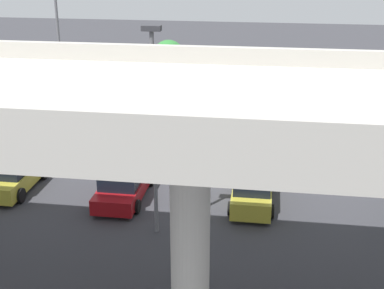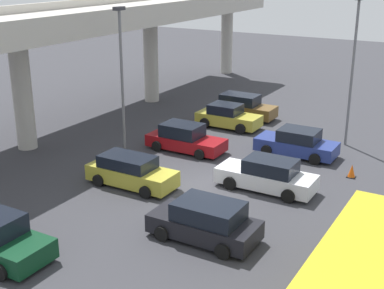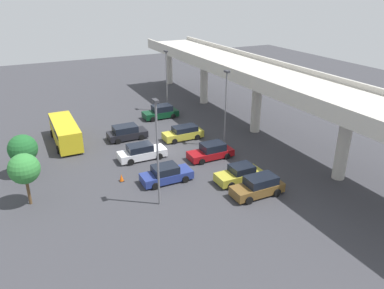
{
  "view_description": "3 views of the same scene",
  "coord_description": "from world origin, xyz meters",
  "px_view_note": "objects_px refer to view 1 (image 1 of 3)",
  "views": [
    {
      "loc": [
        -2.03,
        25.61,
        11.1
      ],
      "look_at": [
        1.72,
        0.35,
        1.51
      ],
      "focal_mm": 50.0,
      "sensor_mm": 36.0,
      "label": 1
    },
    {
      "loc": [
        -21.39,
        -11.68,
        10.69
      ],
      "look_at": [
        2.81,
        2.42,
        1.07
      ],
      "focal_mm": 50.0,
      "sensor_mm": 36.0,
      "label": 2
    },
    {
      "loc": [
        34.85,
        -13.28,
        16.5
      ],
      "look_at": [
        3.38,
        2.13,
        1.44
      ],
      "focal_mm": 35.0,
      "sensor_mm": 36.0,
      "label": 3
    }
  ],
  "objects_px": {
    "parked_car_2": "(253,187)",
    "parked_car_5": "(109,137)",
    "lamp_post_near_aisle": "(154,118)",
    "lamp_post_mid_lot": "(60,53)",
    "parked_car_1": "(310,145)",
    "parked_car_3": "(204,139)",
    "shuttle_bus": "(334,102)",
    "tree_front_left": "(242,66)",
    "traffic_cone": "(153,125)",
    "parked_car_6": "(13,175)",
    "parked_car_4": "(124,183)",
    "tree_front_centre": "(169,57)"
  },
  "relations": [
    {
      "from": "parked_car_2",
      "to": "traffic_cone",
      "type": "xyz_separation_m",
      "value": [
        6.66,
        -9.3,
        -0.42
      ]
    },
    {
      "from": "parked_car_5",
      "to": "lamp_post_mid_lot",
      "type": "xyz_separation_m",
      "value": [
        3.29,
        -1.96,
        4.39
      ]
    },
    {
      "from": "parked_car_3",
      "to": "parked_car_6",
      "type": "height_order",
      "value": "parked_car_3"
    },
    {
      "from": "parked_car_3",
      "to": "tree_front_centre",
      "type": "distance_m",
      "value": 11.96
    },
    {
      "from": "parked_car_1",
      "to": "parked_car_2",
      "type": "relative_size",
      "value": 0.96
    },
    {
      "from": "parked_car_1",
      "to": "shuttle_bus",
      "type": "bearing_deg",
      "value": 164.12
    },
    {
      "from": "parked_car_5",
      "to": "traffic_cone",
      "type": "distance_m",
      "value": 4.09
    },
    {
      "from": "parked_car_3",
      "to": "lamp_post_mid_lot",
      "type": "bearing_deg",
      "value": -99.85
    },
    {
      "from": "lamp_post_near_aisle",
      "to": "parked_car_4",
      "type": "bearing_deg",
      "value": -53.05
    },
    {
      "from": "parked_car_1",
      "to": "parked_car_2",
      "type": "xyz_separation_m",
      "value": [
        2.91,
        5.87,
        -0.03
      ]
    },
    {
      "from": "tree_front_left",
      "to": "traffic_cone",
      "type": "distance_m",
      "value": 9.44
    },
    {
      "from": "parked_car_5",
      "to": "tree_front_left",
      "type": "relative_size",
      "value": 1.16
    },
    {
      "from": "tree_front_left",
      "to": "traffic_cone",
      "type": "relative_size",
      "value": 5.7
    },
    {
      "from": "shuttle_bus",
      "to": "tree_front_centre",
      "type": "xyz_separation_m",
      "value": [
        11.85,
        -4.7,
        1.7
      ]
    },
    {
      "from": "parked_car_4",
      "to": "tree_front_left",
      "type": "xyz_separation_m",
      "value": [
        -4.35,
        -17.28,
        1.92
      ]
    },
    {
      "from": "parked_car_3",
      "to": "lamp_post_near_aisle",
      "type": "xyz_separation_m",
      "value": [
        0.8,
        9.31,
        4.14
      ]
    },
    {
      "from": "parked_car_3",
      "to": "lamp_post_near_aisle",
      "type": "height_order",
      "value": "lamp_post_near_aisle"
    },
    {
      "from": "parked_car_6",
      "to": "lamp_post_mid_lot",
      "type": "height_order",
      "value": "lamp_post_mid_lot"
    },
    {
      "from": "parked_car_2",
      "to": "parked_car_4",
      "type": "distance_m",
      "value": 5.92
    },
    {
      "from": "tree_front_left",
      "to": "parked_car_2",
      "type": "bearing_deg",
      "value": 95.27
    },
    {
      "from": "shuttle_bus",
      "to": "parked_car_6",
      "type": "bearing_deg",
      "value": -141.97
    },
    {
      "from": "parked_car_1",
      "to": "shuttle_bus",
      "type": "height_order",
      "value": "shuttle_bus"
    },
    {
      "from": "parked_car_2",
      "to": "parked_car_5",
      "type": "relative_size",
      "value": 1.0
    },
    {
      "from": "parked_car_2",
      "to": "parked_car_5",
      "type": "xyz_separation_m",
      "value": [
        8.47,
        -5.65,
        -0.03
      ]
    },
    {
      "from": "parked_car_4",
      "to": "traffic_cone",
      "type": "bearing_deg",
      "value": 4.43
    },
    {
      "from": "parked_car_1",
      "to": "tree_front_centre",
      "type": "bearing_deg",
      "value": -138.16
    },
    {
      "from": "parked_car_1",
      "to": "parked_car_5",
      "type": "distance_m",
      "value": 11.38
    },
    {
      "from": "tree_front_left",
      "to": "traffic_cone",
      "type": "xyz_separation_m",
      "value": [
        5.1,
        7.59,
        -2.34
      ]
    },
    {
      "from": "parked_car_4",
      "to": "parked_car_6",
      "type": "distance_m",
      "value": 5.49
    },
    {
      "from": "lamp_post_near_aisle",
      "to": "traffic_cone",
      "type": "height_order",
      "value": "lamp_post_near_aisle"
    },
    {
      "from": "parked_car_5",
      "to": "tree_front_centre",
      "type": "relative_size",
      "value": 1.05
    },
    {
      "from": "lamp_post_mid_lot",
      "to": "tree_front_left",
      "type": "height_order",
      "value": "lamp_post_mid_lot"
    },
    {
      "from": "parked_car_3",
      "to": "tree_front_centre",
      "type": "relative_size",
      "value": 1.1
    },
    {
      "from": "parked_car_6",
      "to": "tree_front_left",
      "type": "distance_m",
      "value": 19.89
    },
    {
      "from": "parked_car_2",
      "to": "parked_car_4",
      "type": "bearing_deg",
      "value": 93.8
    },
    {
      "from": "parked_car_6",
      "to": "shuttle_bus",
      "type": "height_order",
      "value": "shuttle_bus"
    },
    {
      "from": "parked_car_3",
      "to": "parked_car_4",
      "type": "relative_size",
      "value": 1.04
    },
    {
      "from": "parked_car_5",
      "to": "lamp_post_near_aisle",
      "type": "relative_size",
      "value": 0.55
    },
    {
      "from": "parked_car_1",
      "to": "parked_car_2",
      "type": "height_order",
      "value": "parked_car_1"
    },
    {
      "from": "parked_car_6",
      "to": "tree_front_centre",
      "type": "height_order",
      "value": "tree_front_centre"
    },
    {
      "from": "parked_car_2",
      "to": "lamp_post_near_aisle",
      "type": "distance_m",
      "value": 6.47
    },
    {
      "from": "lamp_post_near_aisle",
      "to": "lamp_post_mid_lot",
      "type": "xyz_separation_m",
      "value": [
        7.99,
        -10.84,
        0.23
      ]
    },
    {
      "from": "tree_front_centre",
      "to": "tree_front_left",
      "type": "bearing_deg",
      "value": 178.39
    },
    {
      "from": "parked_car_5",
      "to": "parked_car_6",
      "type": "bearing_deg",
      "value": -26.29
    },
    {
      "from": "lamp_post_near_aisle",
      "to": "tree_front_centre",
      "type": "xyz_separation_m",
      "value": [
        3.32,
        -20.27,
        -1.71
      ]
    },
    {
      "from": "parked_car_3",
      "to": "lamp_post_mid_lot",
      "type": "height_order",
      "value": "lamp_post_mid_lot"
    },
    {
      "from": "parked_car_6",
      "to": "shuttle_bus",
      "type": "bearing_deg",
      "value": -51.97
    },
    {
      "from": "parked_car_2",
      "to": "parked_car_3",
      "type": "relative_size",
      "value": 0.95
    },
    {
      "from": "parked_car_2",
      "to": "shuttle_bus",
      "type": "xyz_separation_m",
      "value": [
        -4.75,
        -12.34,
        0.73
      ]
    },
    {
      "from": "parked_car_4",
      "to": "lamp_post_mid_lot",
      "type": "distance_m",
      "value": 10.84
    }
  ]
}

